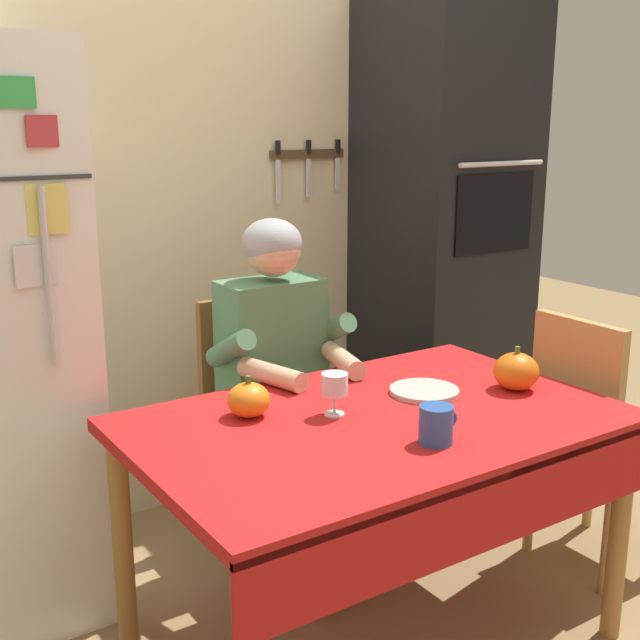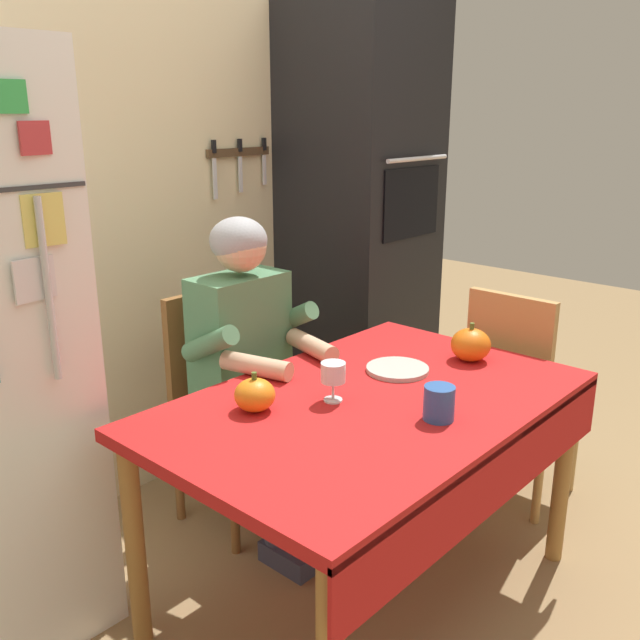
{
  "view_description": "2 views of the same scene",
  "coord_description": "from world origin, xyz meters",
  "px_view_note": "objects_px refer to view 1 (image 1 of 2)",
  "views": [
    {
      "loc": [
        -1.34,
        -1.63,
        1.58
      ],
      "look_at": [
        -0.07,
        0.29,
        1.0
      ],
      "focal_mm": 45.23,
      "sensor_mm": 36.0,
      "label": 1
    },
    {
      "loc": [
        -1.6,
        -1.13,
        1.61
      ],
      "look_at": [
        -0.14,
        0.19,
        1.01
      ],
      "focal_mm": 38.75,
      "sensor_mm": 36.0,
      "label": 2
    }
  ],
  "objects_px": {
    "wall_oven": "(443,241)",
    "pumpkin_medium": "(249,400)",
    "dining_table": "(380,446)",
    "seated_person": "(282,365)",
    "chair_right_side": "(591,432)",
    "serving_tray": "(424,391)",
    "coffee_mug": "(436,425)",
    "wine_glass": "(335,386)",
    "pumpkin_large": "(516,371)",
    "chair_behind_person": "(257,410)"
  },
  "relations": [
    {
      "from": "dining_table",
      "to": "coffee_mug",
      "type": "relative_size",
      "value": 11.79
    },
    {
      "from": "pumpkin_large",
      "to": "chair_right_side",
      "type": "bearing_deg",
      "value": -1.32
    },
    {
      "from": "coffee_mug",
      "to": "pumpkin_large",
      "type": "relative_size",
      "value": 0.83
    },
    {
      "from": "dining_table",
      "to": "chair_behind_person",
      "type": "relative_size",
      "value": 1.51
    },
    {
      "from": "wall_oven",
      "to": "chair_right_side",
      "type": "height_order",
      "value": "wall_oven"
    },
    {
      "from": "wall_oven",
      "to": "wine_glass",
      "type": "bearing_deg",
      "value": -144.21
    },
    {
      "from": "coffee_mug",
      "to": "pumpkin_medium",
      "type": "relative_size",
      "value": 0.96
    },
    {
      "from": "chair_behind_person",
      "to": "pumpkin_large",
      "type": "height_order",
      "value": "chair_behind_person"
    },
    {
      "from": "coffee_mug",
      "to": "serving_tray",
      "type": "distance_m",
      "value": 0.4
    },
    {
      "from": "chair_behind_person",
      "to": "serving_tray",
      "type": "relative_size",
      "value": 4.28
    },
    {
      "from": "seated_person",
      "to": "chair_right_side",
      "type": "relative_size",
      "value": 1.34
    },
    {
      "from": "wall_oven",
      "to": "pumpkin_medium",
      "type": "bearing_deg",
      "value": -152.79
    },
    {
      "from": "seated_person",
      "to": "dining_table",
      "type": "bearing_deg",
      "value": -93.06
    },
    {
      "from": "chair_right_side",
      "to": "coffee_mug",
      "type": "height_order",
      "value": "chair_right_side"
    },
    {
      "from": "dining_table",
      "to": "serving_tray",
      "type": "relative_size",
      "value": 6.45
    },
    {
      "from": "serving_tray",
      "to": "chair_behind_person",
      "type": "bearing_deg",
      "value": 107.14
    },
    {
      "from": "chair_behind_person",
      "to": "chair_right_side",
      "type": "xyz_separation_m",
      "value": [
        0.87,
        -0.83,
        0.0
      ]
    },
    {
      "from": "dining_table",
      "to": "chair_behind_person",
      "type": "xyz_separation_m",
      "value": [
        0.03,
        0.79,
        -0.14
      ]
    },
    {
      "from": "chair_behind_person",
      "to": "pumpkin_medium",
      "type": "relative_size",
      "value": 7.49
    },
    {
      "from": "seated_person",
      "to": "wine_glass",
      "type": "distance_m",
      "value": 0.53
    },
    {
      "from": "seated_person",
      "to": "serving_tray",
      "type": "bearing_deg",
      "value": -67.06
    },
    {
      "from": "chair_behind_person",
      "to": "seated_person",
      "type": "relative_size",
      "value": 0.75
    },
    {
      "from": "chair_right_side",
      "to": "dining_table",
      "type": "bearing_deg",
      "value": 177.41
    },
    {
      "from": "serving_tray",
      "to": "dining_table",
      "type": "bearing_deg",
      "value": -158.47
    },
    {
      "from": "wall_oven",
      "to": "wine_glass",
      "type": "height_order",
      "value": "wall_oven"
    },
    {
      "from": "seated_person",
      "to": "chair_behind_person",
      "type": "bearing_deg",
      "value": 90.0
    },
    {
      "from": "wall_oven",
      "to": "wine_glass",
      "type": "distance_m",
      "value": 1.43
    },
    {
      "from": "coffee_mug",
      "to": "serving_tray",
      "type": "bearing_deg",
      "value": 53.66
    },
    {
      "from": "dining_table",
      "to": "wine_glass",
      "type": "xyz_separation_m",
      "value": [
        -0.09,
        0.1,
        0.17
      ]
    },
    {
      "from": "serving_tray",
      "to": "wall_oven",
      "type": "bearing_deg",
      "value": 45.78
    },
    {
      "from": "wall_oven",
      "to": "chair_right_side",
      "type": "xyz_separation_m",
      "value": [
        -0.15,
        -0.96,
        -0.54
      ]
    },
    {
      "from": "wall_oven",
      "to": "seated_person",
      "type": "height_order",
      "value": "wall_oven"
    },
    {
      "from": "serving_tray",
      "to": "wine_glass",
      "type": "bearing_deg",
      "value": 179.9
    },
    {
      "from": "wall_oven",
      "to": "chair_behind_person",
      "type": "xyz_separation_m",
      "value": [
        -1.02,
        -0.13,
        -0.54
      ]
    },
    {
      "from": "wall_oven",
      "to": "dining_table",
      "type": "bearing_deg",
      "value": -138.69
    },
    {
      "from": "chair_behind_person",
      "to": "coffee_mug",
      "type": "bearing_deg",
      "value": -91.07
    },
    {
      "from": "wall_oven",
      "to": "pumpkin_medium",
      "type": "height_order",
      "value": "wall_oven"
    },
    {
      "from": "seated_person",
      "to": "chair_right_side",
      "type": "xyz_separation_m",
      "value": [
        0.87,
        -0.64,
        -0.23
      ]
    },
    {
      "from": "chair_right_side",
      "to": "pumpkin_large",
      "type": "height_order",
      "value": "chair_right_side"
    },
    {
      "from": "dining_table",
      "to": "pumpkin_medium",
      "type": "xyz_separation_m",
      "value": [
        -0.31,
        0.23,
        0.13
      ]
    },
    {
      "from": "dining_table",
      "to": "pumpkin_large",
      "type": "height_order",
      "value": "pumpkin_large"
    },
    {
      "from": "pumpkin_medium",
      "to": "serving_tray",
      "type": "height_order",
      "value": "pumpkin_medium"
    },
    {
      "from": "chair_right_side",
      "to": "serving_tray",
      "type": "relative_size",
      "value": 4.28
    },
    {
      "from": "dining_table",
      "to": "seated_person",
      "type": "height_order",
      "value": "seated_person"
    },
    {
      "from": "chair_right_side",
      "to": "pumpkin_medium",
      "type": "height_order",
      "value": "chair_right_side"
    },
    {
      "from": "pumpkin_large",
      "to": "serving_tray",
      "type": "height_order",
      "value": "pumpkin_large"
    },
    {
      "from": "chair_behind_person",
      "to": "chair_right_side",
      "type": "bearing_deg",
      "value": -43.82
    },
    {
      "from": "chair_right_side",
      "to": "seated_person",
      "type": "bearing_deg",
      "value": 143.42
    },
    {
      "from": "chair_right_side",
      "to": "serving_tray",
      "type": "height_order",
      "value": "chair_right_side"
    },
    {
      "from": "wall_oven",
      "to": "dining_table",
      "type": "xyz_separation_m",
      "value": [
        -1.05,
        -0.92,
        -0.39
      ]
    }
  ]
}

